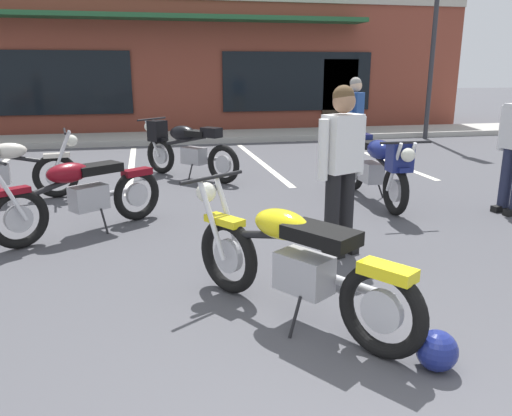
% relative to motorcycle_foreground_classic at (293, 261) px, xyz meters
% --- Properties ---
extents(ground_plane, '(80.00, 80.00, 0.00)m').
position_rel_motorcycle_foreground_classic_xyz_m(ground_plane, '(-0.05, 2.01, -0.46)').
color(ground_plane, '#47474C').
extents(sidewalk_kerb, '(22.00, 1.80, 0.14)m').
position_rel_motorcycle_foreground_classic_xyz_m(sidewalk_kerb, '(-0.05, 10.19, -0.39)').
color(sidewalk_kerb, '#A8A59E').
rests_on(sidewalk_kerb, ground_plane).
extents(brick_storefront_building, '(17.75, 5.95, 3.95)m').
position_rel_motorcycle_foreground_classic_xyz_m(brick_storefront_building, '(-0.05, 14.16, 1.52)').
color(brick_storefront_building, brown).
rests_on(brick_storefront_building, ground_plane).
extents(painted_stall_lines, '(7.75, 4.80, 0.01)m').
position_rel_motorcycle_foreground_classic_xyz_m(painted_stall_lines, '(-0.05, 6.59, -0.46)').
color(painted_stall_lines, silver).
rests_on(painted_stall_lines, ground_plane).
extents(motorcycle_foreground_classic, '(1.41, 1.83, 0.98)m').
position_rel_motorcycle_foreground_classic_xyz_m(motorcycle_foreground_classic, '(0.00, 0.00, 0.00)').
color(motorcycle_foreground_classic, black).
rests_on(motorcycle_foreground_classic, ground_plane).
extents(motorcycle_black_cruiser, '(1.60, 1.70, 0.98)m').
position_rel_motorcycle_foreground_classic_xyz_m(motorcycle_black_cruiser, '(-0.37, 5.36, 0.07)').
color(motorcycle_black_cruiser, black).
rests_on(motorcycle_black_cruiser, ground_plane).
extents(motorcycle_silver_naked, '(1.83, 1.42, 0.98)m').
position_rel_motorcycle_foreground_classic_xyz_m(motorcycle_silver_naked, '(-1.77, 2.50, 0.00)').
color(motorcycle_silver_naked, black).
rests_on(motorcycle_silver_naked, ground_plane).
extents(motorcycle_green_cafe_racer, '(0.66, 2.11, 0.98)m').
position_rel_motorcycle_foreground_classic_xyz_m(motorcycle_green_cafe_racer, '(2.09, 3.05, 0.07)').
color(motorcycle_green_cafe_racer, black).
rests_on(motorcycle_green_cafe_racer, ground_plane).
extents(motorcycle_orange_scrambler, '(2.10, 0.75, 0.98)m').
position_rel_motorcycle_foreground_classic_xyz_m(motorcycle_orange_scrambler, '(-3.01, 4.21, 0.00)').
color(motorcycle_orange_scrambler, black).
rests_on(motorcycle_orange_scrambler, ground_plane).
extents(person_in_black_shirt, '(0.49, 0.50, 1.68)m').
position_rel_motorcycle_foreground_classic_xyz_m(person_in_black_shirt, '(2.78, 5.55, 0.49)').
color(person_in_black_shirt, black).
rests_on(person_in_black_shirt, ground_plane).
extents(person_by_back_row, '(0.59, 0.38, 1.68)m').
position_rel_motorcycle_foreground_classic_xyz_m(person_by_back_row, '(0.85, 1.28, 0.49)').
color(person_by_back_row, black).
rests_on(person_by_back_row, ground_plane).
extents(helmet_on_pavement, '(0.26, 0.26, 0.26)m').
position_rel_motorcycle_foreground_classic_xyz_m(helmet_on_pavement, '(0.69, -0.84, -0.33)').
color(helmet_on_pavement, navy).
rests_on(helmet_on_pavement, ground_plane).
extents(parking_lot_lamp_post, '(0.24, 0.76, 5.19)m').
position_rel_motorcycle_foreground_classic_xyz_m(parking_lot_lamp_post, '(6.33, 8.98, 2.88)').
color(parking_lot_lamp_post, '#2D2D33').
rests_on(parking_lot_lamp_post, ground_plane).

